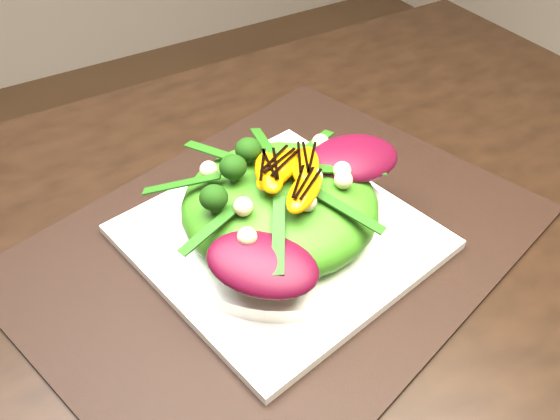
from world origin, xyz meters
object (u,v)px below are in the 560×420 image
dining_table (111,392)px  plate_base (280,237)px  orange_segment (252,162)px  placemat (280,242)px  lettuce_mound (280,205)px  salad_bowl (280,227)px

dining_table → plate_base: bearing=16.8°
orange_segment → placemat: bearing=-64.8°
lettuce_mound → orange_segment: bearing=115.2°
lettuce_mound → placemat: bearing=26.6°
placemat → lettuce_mound: (-0.00, -0.00, 0.05)m
lettuce_mound → salad_bowl: bearing=0.0°
dining_table → lettuce_mound: (0.21, 0.06, 0.07)m
dining_table → placemat: bearing=16.8°
placemat → salad_bowl: salad_bowl is taller
plate_base → salad_bowl: bearing=0.0°
placemat → salad_bowl: size_ratio=2.21×
placemat → plate_base: plate_base is taller
salad_bowl → orange_segment: 0.08m
salad_bowl → lettuce_mound: size_ratio=1.18×
placemat → dining_table: bearing=-163.2°
dining_table → lettuce_mound: bearing=16.8°
salad_bowl → lettuce_mound: bearing=180.0°
dining_table → plate_base: 0.22m
placemat → lettuce_mound: lettuce_mound is taller
lettuce_mound → orange_segment: 0.05m
plate_base → lettuce_mound: bearing=180.0°
placemat → lettuce_mound: size_ratio=2.61×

